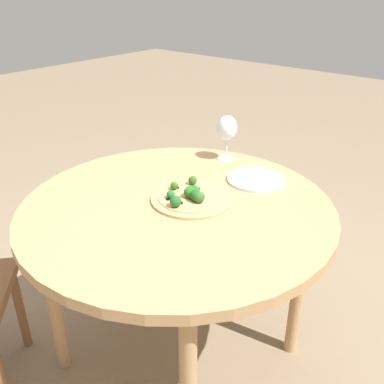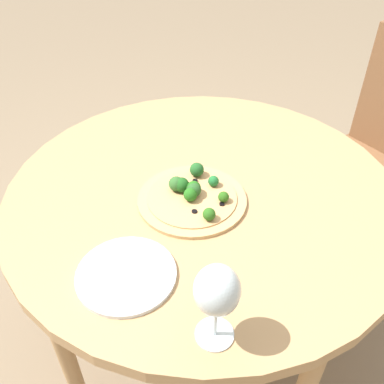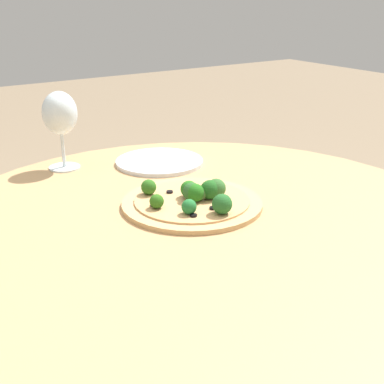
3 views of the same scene
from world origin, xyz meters
TOP-DOWN VIEW (x-y plane):
  - dining_table at (0.00, 0.00)m, footprint 1.08×1.08m
  - pizza at (0.05, -0.02)m, footprint 0.29×0.29m
  - wine_glass at (0.44, 0.11)m, footprint 0.08×0.08m
  - plate_near at (0.34, -0.11)m, footprint 0.22×0.22m

SIDE VIEW (x-z plane):
  - dining_table at x=0.00m, z-range 0.30..1.03m
  - plate_near at x=0.34m, z-range 0.73..0.74m
  - pizza at x=0.05m, z-range 0.72..0.77m
  - wine_glass at x=0.44m, z-range 0.77..0.96m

